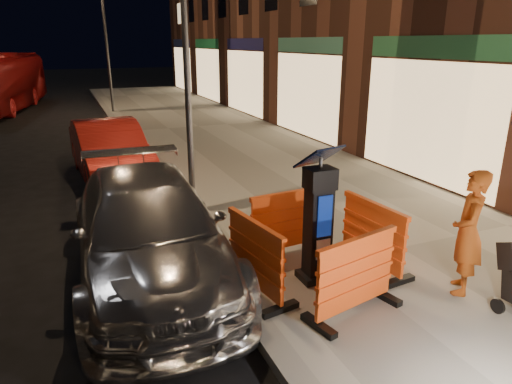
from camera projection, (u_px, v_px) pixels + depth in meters
name	position (u px, v px, depth m)	size (l,w,h in m)	color
ground_plane	(231.00, 291.00, 6.57)	(120.00, 120.00, 0.00)	black
sidewalk	(400.00, 251.00, 7.64)	(6.00, 60.00, 0.15)	gray
kerb	(231.00, 287.00, 6.55)	(0.30, 60.00, 0.15)	slate
parking_kiosk	(318.00, 219.00, 6.33)	(0.59, 0.59, 1.86)	black
barrier_front	(356.00, 276.00, 5.63)	(1.33, 0.55, 1.04)	#FB5216
barrier_back	(287.00, 222.00, 7.29)	(1.33, 0.55, 1.04)	#FB5216
barrier_kerbside	(255.00, 257.00, 6.12)	(1.33, 0.55, 1.04)	#FB5216
barrier_bldgside	(373.00, 235.00, 6.81)	(1.33, 0.55, 1.04)	#FB5216
car_silver	(152.00, 274.00, 7.05)	(2.11, 5.20, 1.51)	#A2A2A6
car_red	(113.00, 177.00, 12.05)	(1.56, 4.47, 1.47)	#A91F19
bus_doubledecker	(4.00, 110.00, 23.71)	(2.43, 10.37, 2.89)	maroon
man	(468.00, 233.00, 6.04)	(0.63, 0.41, 1.73)	#9C4212
street_lamp_mid	(186.00, 57.00, 8.30)	(0.12, 0.12, 6.00)	#3F3F44
street_lamp_far	(107.00, 47.00, 21.45)	(0.12, 0.12, 6.00)	#3F3F44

